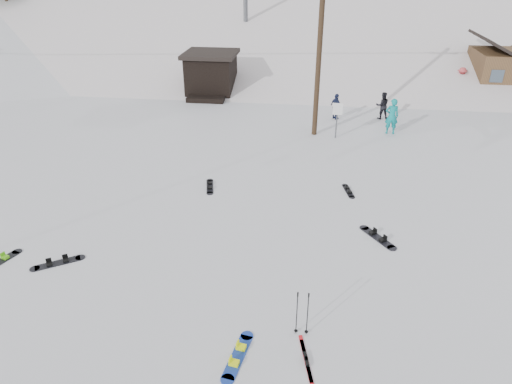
# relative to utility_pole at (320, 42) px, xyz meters

# --- Properties ---
(ground) EXTENTS (200.00, 200.00, 0.00)m
(ground) POSITION_rel_utility_pole_xyz_m (-2.00, -14.00, -4.68)
(ground) COLOR silver
(ground) RESTS_ON ground
(ski_slope) EXTENTS (60.00, 85.24, 65.97)m
(ski_slope) POSITION_rel_utility_pole_xyz_m (-2.00, 41.00, -16.68)
(ski_slope) COLOR white
(ski_slope) RESTS_ON ground
(ridge_left) EXTENTS (47.54, 95.03, 58.38)m
(ridge_left) POSITION_rel_utility_pole_xyz_m (-38.00, 34.00, -15.68)
(ridge_left) COLOR silver
(ridge_left) RESTS_ON ground
(treeline_crest) EXTENTS (50.00, 6.00, 10.00)m
(treeline_crest) POSITION_rel_utility_pole_xyz_m (-2.00, 72.00, -4.68)
(treeline_crest) COLOR black
(treeline_crest) RESTS_ON ski_slope
(utility_pole) EXTENTS (2.00, 0.26, 9.00)m
(utility_pole) POSITION_rel_utility_pole_xyz_m (0.00, 0.00, 0.00)
(utility_pole) COLOR #3A2819
(utility_pole) RESTS_ON ground
(trail_sign) EXTENTS (0.50, 0.09, 1.85)m
(trail_sign) POSITION_rel_utility_pole_xyz_m (1.10, -0.42, -3.41)
(trail_sign) COLOR #595B60
(trail_sign) RESTS_ON ground
(lift_hut) EXTENTS (3.40, 4.10, 2.75)m
(lift_hut) POSITION_rel_utility_pole_xyz_m (-7.00, 6.94, -3.32)
(lift_hut) COLOR black
(lift_hut) RESTS_ON ground
(cabin) EXTENTS (5.39, 4.40, 3.77)m
(cabin) POSITION_rel_utility_pole_xyz_m (13.00, 10.00, -3.20)
(cabin) COLOR brown
(cabin) RESTS_ON ground
(hero_snowboard) EXTENTS (0.56, 1.68, 0.12)m
(hero_snowboard) POSITION_rel_utility_pole_xyz_m (-1.56, -15.30, -4.65)
(hero_snowboard) COLOR #1B3FB4
(hero_snowboard) RESTS_ON ground
(hero_skis) EXTENTS (0.44, 1.57, 0.08)m
(hero_skis) POSITION_rel_utility_pole_xyz_m (0.06, -15.20, -4.66)
(hero_skis) COLOR red
(hero_skis) RESTS_ON ground
(ski_poles) EXTENTS (0.36, 0.09, 1.30)m
(ski_poles) POSITION_rel_utility_pole_xyz_m (-0.10, -14.34, -4.02)
(ski_poles) COLOR black
(ski_poles) RESTS_ON ground
(board_scatter_a) EXTENTS (1.41, 1.02, 0.11)m
(board_scatter_a) POSITION_rel_utility_pole_xyz_m (-7.67, -12.38, -4.65)
(board_scatter_a) COLOR black
(board_scatter_a) RESTS_ON ground
(board_scatter_b) EXTENTS (0.53, 1.42, 0.10)m
(board_scatter_b) POSITION_rel_utility_pole_xyz_m (-4.14, -6.70, -4.65)
(board_scatter_b) COLOR black
(board_scatter_b) RESTS_ON ground
(board_scatter_d) EXTENTS (1.12, 1.44, 0.12)m
(board_scatter_d) POSITION_rel_utility_pole_xyz_m (2.27, -9.67, -4.65)
(board_scatter_d) COLOR black
(board_scatter_d) RESTS_ON ground
(board_scatter_f) EXTENTS (0.47, 1.26, 0.09)m
(board_scatter_f) POSITION_rel_utility_pole_xyz_m (1.47, -6.38, -4.66)
(board_scatter_f) COLOR black
(board_scatter_f) RESTS_ON ground
(skier_teal) EXTENTS (0.70, 0.46, 1.88)m
(skier_teal) POSITION_rel_utility_pole_xyz_m (3.96, 0.62, -3.74)
(skier_teal) COLOR #0D878A
(skier_teal) RESTS_ON ground
(skier_dark) EXTENTS (0.82, 0.67, 1.54)m
(skier_dark) POSITION_rel_utility_pole_xyz_m (3.78, 3.07, -3.91)
(skier_dark) COLOR black
(skier_dark) RESTS_ON ground
(skier_pink) EXTENTS (1.21, 0.84, 1.72)m
(skier_pink) POSITION_rel_utility_pole_xyz_m (9.63, 9.26, -3.82)
(skier_pink) COLOR #CD484D
(skier_pink) RESTS_ON ground
(skier_navy) EXTENTS (0.81, 0.90, 1.46)m
(skier_navy) POSITION_rel_utility_pole_xyz_m (1.16, 2.66, -3.95)
(skier_navy) COLOR #1B2244
(skier_navy) RESTS_ON ground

